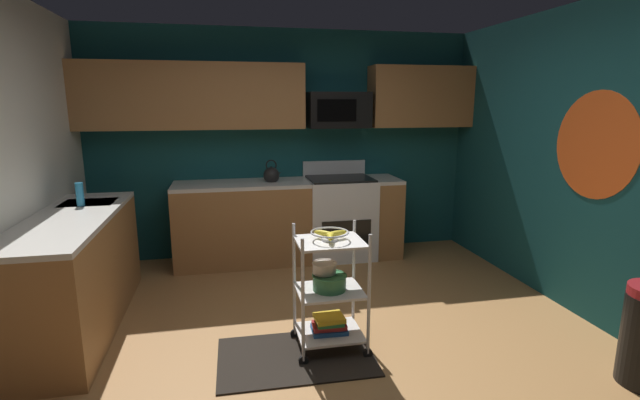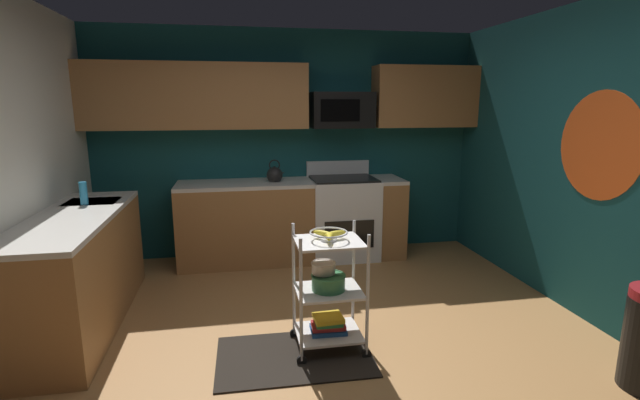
% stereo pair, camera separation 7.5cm
% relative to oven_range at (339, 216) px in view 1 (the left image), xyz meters
% --- Properties ---
extents(floor, '(4.40, 4.80, 0.04)m').
position_rel_oven_range_xyz_m(floor, '(-0.59, -2.10, -0.50)').
color(floor, '#A87542').
rests_on(floor, ground).
extents(wall_back, '(4.52, 0.06, 2.60)m').
position_rel_oven_range_xyz_m(wall_back, '(-0.59, 0.33, 0.82)').
color(wall_back, '#14474C').
rests_on(wall_back, ground).
extents(wall_right, '(0.06, 4.80, 2.60)m').
position_rel_oven_range_xyz_m(wall_right, '(1.64, -2.10, 0.82)').
color(wall_right, '#14474C').
rests_on(wall_right, ground).
extents(wall_flower_decal, '(0.00, 0.86, 0.86)m').
position_rel_oven_range_xyz_m(wall_flower_decal, '(1.61, -1.92, 0.97)').
color(wall_flower_decal, '#E5591E').
extents(counter_run, '(3.48, 2.55, 0.92)m').
position_rel_oven_range_xyz_m(counter_run, '(-1.42, -0.56, -0.01)').
color(counter_run, '#9E6B3D').
rests_on(counter_run, ground).
extents(oven_range, '(0.76, 0.65, 1.10)m').
position_rel_oven_range_xyz_m(oven_range, '(0.00, 0.00, 0.00)').
color(oven_range, white).
rests_on(oven_range, ground).
extents(upper_cabinets, '(4.40, 0.33, 0.70)m').
position_rel_oven_range_xyz_m(upper_cabinets, '(-0.72, 0.13, 1.37)').
color(upper_cabinets, '#9E6B3D').
extents(microwave, '(0.70, 0.39, 0.40)m').
position_rel_oven_range_xyz_m(microwave, '(-0.00, 0.10, 1.22)').
color(microwave, black).
extents(rolling_cart, '(0.53, 0.41, 0.91)m').
position_rel_oven_range_xyz_m(rolling_cart, '(-0.58, -2.02, -0.03)').
color(rolling_cart, silver).
rests_on(rolling_cart, ground).
extents(fruit_bowl, '(0.27, 0.27, 0.07)m').
position_rel_oven_range_xyz_m(fruit_bowl, '(-0.58, -2.02, 0.40)').
color(fruit_bowl, silver).
rests_on(fruit_bowl, rolling_cart).
extents(mixing_bowl_large, '(0.25, 0.25, 0.11)m').
position_rel_oven_range_xyz_m(mixing_bowl_large, '(-0.58, -2.02, 0.04)').
color(mixing_bowl_large, '#387F4C').
rests_on(mixing_bowl_large, rolling_cart).
extents(mixing_bowl_small, '(0.18, 0.18, 0.08)m').
position_rel_oven_range_xyz_m(mixing_bowl_small, '(-0.62, -1.99, 0.14)').
color(mixing_bowl_small, silver).
rests_on(mixing_bowl_small, rolling_cart).
extents(book_stack, '(0.26, 0.20, 0.12)m').
position_rel_oven_range_xyz_m(book_stack, '(-0.58, -2.02, -0.29)').
color(book_stack, '#1E4C8C').
rests_on(book_stack, rolling_cart).
extents(kettle, '(0.21, 0.18, 0.26)m').
position_rel_oven_range_xyz_m(kettle, '(-0.79, -0.00, 0.52)').
color(kettle, black).
rests_on(kettle, counter_run).
extents(dish_soap_bottle, '(0.06, 0.06, 0.20)m').
position_rel_oven_range_xyz_m(dish_soap_bottle, '(-2.51, -0.90, 0.54)').
color(dish_soap_bottle, '#2D8CBF').
rests_on(dish_soap_bottle, counter_run).
extents(floor_rug, '(1.11, 0.72, 0.01)m').
position_rel_oven_range_xyz_m(floor_rug, '(-0.85, -2.11, -0.47)').
color(floor_rug, black).
rests_on(floor_rug, ground).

